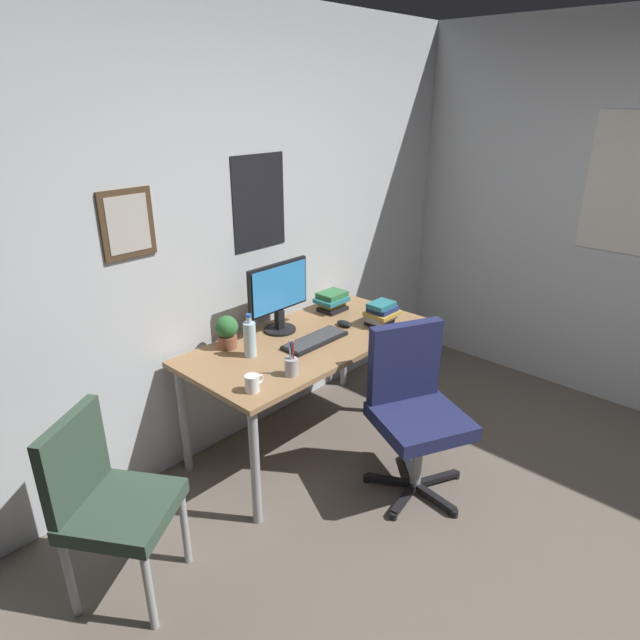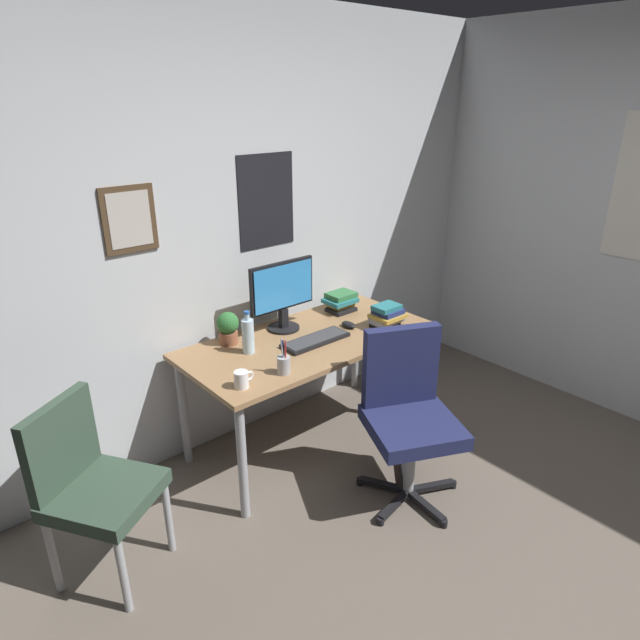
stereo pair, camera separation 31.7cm
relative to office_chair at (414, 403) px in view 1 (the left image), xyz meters
The scene contains 14 objects.
ground_plane 1.17m from the office_chair, 109.49° to the right, with size 5.28×5.28×0.00m, color #60564C.
wall_back 1.44m from the office_chair, 106.73° to the left, with size 4.40×0.10×2.60m.
desk 0.73m from the office_chair, 97.71° to the left, with size 1.54×0.75×0.73m.
office_chair is the anchor object (origin of this frame).
side_chair 1.60m from the office_chair, 159.83° to the left, with size 0.58×0.58×0.88m.
monitor 1.03m from the office_chair, 97.84° to the left, with size 0.46×0.20×0.43m.
keyboard 0.69m from the office_chair, 99.05° to the left, with size 0.43×0.15×0.03m.
computer_mouse 0.73m from the office_chair, 73.66° to the left, with size 0.06×0.11×0.04m.
water_bottle 0.97m from the office_chair, 121.57° to the left, with size 0.07×0.07×0.25m.
coffee_mug_near 0.91m from the office_chair, 147.15° to the left, with size 0.11×0.07×0.09m.
potted_plant 1.13m from the office_chair, 117.45° to the left, with size 0.13×0.13×0.19m.
pen_cup 0.71m from the office_chair, 136.94° to the left, with size 0.07×0.07×0.20m.
book_stack_left 0.71m from the office_chair, 53.51° to the left, with size 0.22×0.17×0.15m.
book_stack_right 1.03m from the office_chair, 68.61° to the left, with size 0.21×0.17×0.12m.
Camera 1 is at (-1.90, -0.40, 2.09)m, focal length 30.72 mm.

